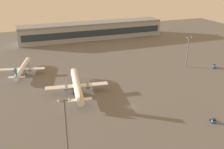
% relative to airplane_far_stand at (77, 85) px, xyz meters
% --- Properties ---
extents(ground_plane, '(416.00, 416.00, 0.00)m').
position_rel_airplane_far_stand_xyz_m(ground_plane, '(21.45, -26.39, -4.40)').
color(ground_plane, '#605E5B').
extents(terminal_building, '(144.82, 22.40, 16.40)m').
position_rel_airplane_far_stand_xyz_m(terminal_building, '(44.29, 119.14, 3.69)').
color(terminal_building, '#9EA3AD').
rests_on(terminal_building, ground).
extents(airplane_far_stand, '(35.41, 45.33, 11.64)m').
position_rel_airplane_far_stand_xyz_m(airplane_far_stand, '(0.00, 0.00, 0.00)').
color(airplane_far_stand, white).
rests_on(airplane_far_stand, ground).
extents(airplane_near_gate, '(29.38, 37.44, 9.75)m').
position_rel_airplane_far_stand_xyz_m(airplane_near_gate, '(-27.53, 40.84, -0.72)').
color(airplane_near_gate, white).
rests_on(airplane_near_gate, ground).
extents(pushback_tug, '(2.54, 3.44, 2.05)m').
position_rel_airplane_far_stand_xyz_m(pushback_tug, '(50.77, -52.99, -3.33)').
color(pushback_tug, '#3372BF').
rests_on(pushback_tug, ground).
extents(baggage_tractor, '(3.88, 4.54, 2.25)m').
position_rel_airplane_far_stand_xyz_m(baggage_tractor, '(101.11, 5.01, -3.22)').
color(baggage_tractor, '#3372BF').
rests_on(baggage_tractor, ground).
extents(apron_light_central, '(4.80, 0.90, 25.03)m').
position_rel_airplane_far_stand_xyz_m(apron_light_central, '(-16.25, -54.58, 9.95)').
color(apron_light_central, slate).
rests_on(apron_light_central, ground).
extents(apron_light_west, '(4.80, 0.90, 22.08)m').
position_rel_airplane_far_stand_xyz_m(apron_light_west, '(83.38, 13.89, 8.42)').
color(apron_light_west, slate).
rests_on(apron_light_west, ground).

